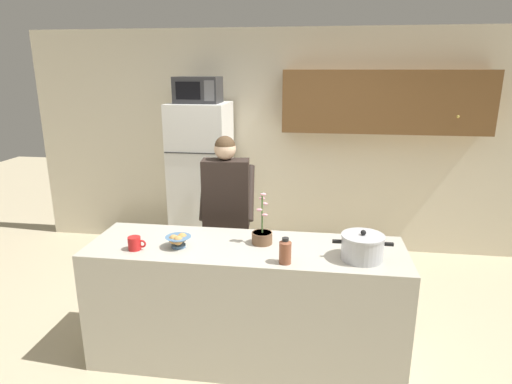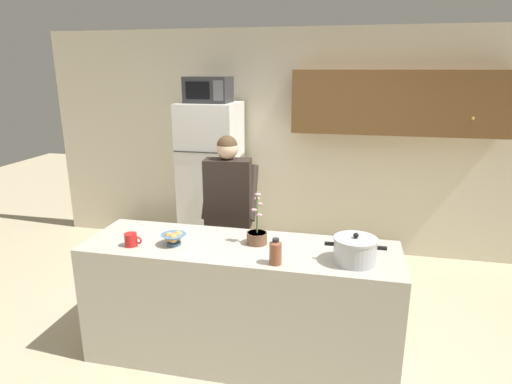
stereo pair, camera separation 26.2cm
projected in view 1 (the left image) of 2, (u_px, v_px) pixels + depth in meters
ground_plane at (246, 355)px, 3.37m from camera, size 14.00×14.00×0.00m
back_wall_unit at (297, 134)px, 5.09m from camera, size 6.00×0.48×2.60m
kitchen_island at (246, 303)px, 3.25m from camera, size 2.29×0.68×0.92m
refrigerator at (202, 182)px, 5.00m from camera, size 0.64×0.68×1.79m
microwave at (198, 90)px, 4.69m from camera, size 0.48×0.37×0.28m
person_near_pot at (226, 204)px, 3.84m from camera, size 0.52×0.45×1.60m
cooking_pot at (362, 247)px, 2.88m from camera, size 0.40×0.29×0.21m
coffee_mug at (135, 243)px, 3.04m from camera, size 0.13×0.09×0.10m
bread_bowl at (178, 240)px, 3.08m from camera, size 0.18×0.18×0.10m
bottle_near_edge at (285, 251)px, 2.82m from camera, size 0.08×0.08×0.18m
potted_orchid at (262, 235)px, 3.15m from camera, size 0.15×0.15×0.39m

